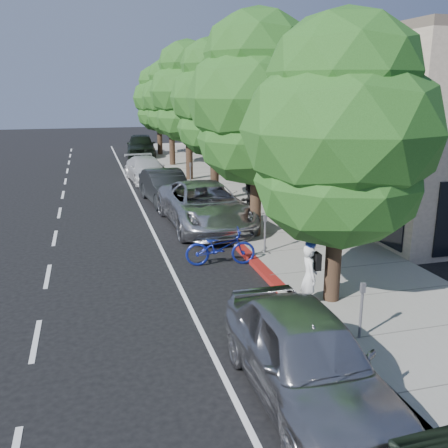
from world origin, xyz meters
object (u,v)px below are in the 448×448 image
object	(u,v)px
street_tree_3	(188,94)
white_pickup	(146,170)
pedestrian	(248,200)
cyclist	(309,277)
silver_suv	(205,206)
dark_sedan	(166,187)
street_tree_2	(214,100)
street_tree_0	(341,134)
near_car_a	(306,357)
bicycle	(220,247)
street_tree_5	(158,99)
street_tree_1	(257,101)
dark_suv_far	(141,146)
street_tree_4	(171,98)

from	to	relation	value
street_tree_3	white_pickup	xyz separation A→B (m)	(-2.46, 0.67, -4.32)
street_tree_3	pedestrian	xyz separation A→B (m)	(0.42, -9.84, -4.07)
cyclist	silver_suv	world-z (taller)	silver_suv
silver_suv	dark_sedan	bearing A→B (deg)	98.50
street_tree_2	street_tree_3	world-z (taller)	street_tree_3
street_tree_0	white_pickup	distance (m)	19.17
near_car_a	cyclist	bearing A→B (deg)	64.86
cyclist	pedestrian	distance (m)	8.26
street_tree_3	bicycle	distance (m)	15.18
street_tree_0	white_pickup	bearing A→B (deg)	97.49
near_car_a	pedestrian	bearing A→B (deg)	77.23
street_tree_5	silver_suv	size ratio (longest dim) A/B	1.14
bicycle	street_tree_2	bearing A→B (deg)	-4.55
white_pickup	street_tree_1	bearing A→B (deg)	-84.36
cyclist	dark_sedan	distance (m)	12.76
street_tree_2	silver_suv	xyz separation A→B (m)	(-1.40, -3.97, -3.94)
street_tree_3	dark_suv_far	world-z (taller)	street_tree_3
street_tree_5	pedestrian	xyz separation A→B (m)	(0.42, -21.84, -3.52)
near_car_a	silver_suv	bearing A→B (deg)	85.89
silver_suv	dark_suv_far	world-z (taller)	dark_suv_far
street_tree_4	dark_sedan	bearing A→B (deg)	-101.13
street_tree_2	white_pickup	distance (m)	8.21
bicycle	silver_suv	xyz separation A→B (m)	(0.55, 4.41, 0.30)
near_car_a	street_tree_0	bearing A→B (deg)	57.01
street_tree_2	dark_sedan	size ratio (longest dim) A/B	1.59
street_tree_5	cyclist	bearing A→B (deg)	-91.24
street_tree_1	street_tree_4	distance (m)	18.00
street_tree_5	silver_suv	world-z (taller)	street_tree_5
street_tree_2	street_tree_5	xyz separation A→B (m)	(-0.00, 18.00, -0.33)
bicycle	street_tree_1	bearing A→B (deg)	-30.78
street_tree_4	pedestrian	xyz separation A→B (m)	(0.42, -15.84, -3.70)
dark_sedan	dark_suv_far	distance (m)	17.01
near_car_a	pedestrian	xyz separation A→B (m)	(2.72, 11.66, 0.13)
white_pickup	street_tree_2	bearing A→B (deg)	-75.12
dark_sedan	street_tree_4	bearing A→B (deg)	73.45
dark_sedan	near_car_a	size ratio (longest dim) A/B	0.98
cyclist	dark_suv_far	distance (m)	29.67
cyclist	pedestrian	bearing A→B (deg)	-0.75
street_tree_2	pedestrian	bearing A→B (deg)	-83.77
street_tree_2	dark_suv_far	xyz separation A→B (m)	(-1.57, 17.62, -3.89)
bicycle	near_car_a	xyz separation A→B (m)	(-0.36, -7.12, 0.26)
street_tree_5	silver_suv	bearing A→B (deg)	-93.65
street_tree_1	silver_suv	bearing A→B (deg)	124.55
near_car_a	bicycle	bearing A→B (deg)	87.50
dark_suv_far	street_tree_0	bearing A→B (deg)	-81.91
street_tree_3	white_pickup	size ratio (longest dim) A/B	1.62
silver_suv	near_car_a	xyz separation A→B (m)	(-0.90, -11.53, -0.04)
white_pickup	dark_suv_far	bearing A→B (deg)	80.05
street_tree_1	street_tree_2	world-z (taller)	street_tree_1
street_tree_0	white_pickup	xyz separation A→B (m)	(-2.46, 18.67, -3.58)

